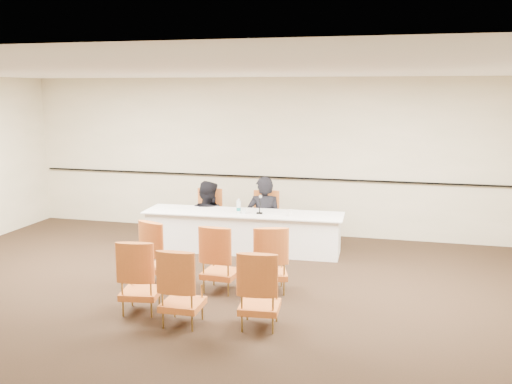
# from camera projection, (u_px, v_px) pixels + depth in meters

# --- Properties ---
(floor) EXTENTS (10.00, 10.00, 0.00)m
(floor) POSITION_uv_depth(u_px,v_px,m) (203.00, 304.00, 7.44)
(floor) COLOR black
(floor) RESTS_ON ground
(ceiling) EXTENTS (10.00, 10.00, 0.00)m
(ceiling) POSITION_uv_depth(u_px,v_px,m) (199.00, 70.00, 6.91)
(ceiling) COLOR white
(ceiling) RESTS_ON ground
(wall_back) EXTENTS (10.00, 0.04, 3.00)m
(wall_back) POSITION_uv_depth(u_px,v_px,m) (272.00, 156.00, 10.99)
(wall_back) COLOR beige
(wall_back) RESTS_ON ground
(wall_rail) EXTENTS (9.80, 0.04, 0.03)m
(wall_rail) POSITION_uv_depth(u_px,v_px,m) (272.00, 177.00, 11.02)
(wall_rail) COLOR black
(wall_rail) RESTS_ON wall_back
(panel_table) EXTENTS (3.47, 0.96, 0.69)m
(panel_table) POSITION_uv_depth(u_px,v_px,m) (243.00, 232.00, 9.86)
(panel_table) COLOR white
(panel_table) RESTS_ON ground
(panelist_main) EXTENTS (0.69, 0.50, 1.75)m
(panelist_main) POSITION_uv_depth(u_px,v_px,m) (264.00, 224.00, 10.31)
(panelist_main) COLOR black
(panelist_main) RESTS_ON ground
(panelist_main_chair) EXTENTS (0.52, 0.52, 0.95)m
(panelist_main_chair) POSITION_uv_depth(u_px,v_px,m) (264.00, 218.00, 10.29)
(panelist_main_chair) COLOR #A5571D
(panelist_main_chair) RESTS_ON ground
(panelist_second) EXTENTS (0.90, 0.76, 1.62)m
(panelist_second) POSITION_uv_depth(u_px,v_px,m) (207.00, 224.00, 10.54)
(panelist_second) COLOR black
(panelist_second) RESTS_ON ground
(panelist_second_chair) EXTENTS (0.52, 0.52, 0.95)m
(panelist_second_chair) POSITION_uv_depth(u_px,v_px,m) (207.00, 216.00, 10.51)
(panelist_second_chair) COLOR #A5571D
(panelist_second_chair) RESTS_ON ground
(papers) EXTENTS (0.30, 0.22, 0.00)m
(papers) POSITION_uv_depth(u_px,v_px,m) (274.00, 214.00, 9.67)
(papers) COLOR white
(papers) RESTS_ON panel_table
(microphone) EXTENTS (0.14, 0.23, 0.30)m
(microphone) POSITION_uv_depth(u_px,v_px,m) (260.00, 205.00, 9.65)
(microphone) COLOR black
(microphone) RESTS_ON panel_table
(water_bottle) EXTENTS (0.10, 0.10, 0.25)m
(water_bottle) POSITION_uv_depth(u_px,v_px,m) (239.00, 206.00, 9.71)
(water_bottle) COLOR #167B7B
(water_bottle) RESTS_ON panel_table
(drinking_glass) EXTENTS (0.07, 0.07, 0.10)m
(drinking_glass) POSITION_uv_depth(u_px,v_px,m) (244.00, 211.00, 9.68)
(drinking_glass) COLOR silver
(drinking_glass) RESTS_ON panel_table
(coffee_cup) EXTENTS (0.09, 0.09, 0.12)m
(coffee_cup) POSITION_uv_depth(u_px,v_px,m) (291.00, 213.00, 9.47)
(coffee_cup) COLOR white
(coffee_cup) RESTS_ON panel_table
(aud_chair_front_left) EXTENTS (0.65, 0.65, 0.95)m
(aud_chair_front_left) POSITION_uv_depth(u_px,v_px,m) (162.00, 252.00, 8.16)
(aud_chair_front_left) COLOR #A5571D
(aud_chair_front_left) RESTS_ON ground
(aud_chair_front_mid) EXTENTS (0.53, 0.53, 0.95)m
(aud_chair_front_mid) POSITION_uv_depth(u_px,v_px,m) (221.00, 258.00, 7.88)
(aud_chair_front_mid) COLOR #A5571D
(aud_chair_front_mid) RESTS_ON ground
(aud_chair_front_right) EXTENTS (0.63, 0.63, 0.95)m
(aud_chair_front_right) POSITION_uv_depth(u_px,v_px,m) (270.00, 258.00, 7.85)
(aud_chair_front_right) COLOR #A5571D
(aud_chair_front_right) RESTS_ON ground
(aud_chair_back_left) EXTENTS (0.57, 0.57, 0.95)m
(aud_chair_back_left) POSITION_uv_depth(u_px,v_px,m) (141.00, 275.00, 7.12)
(aud_chair_back_left) COLOR #A5571D
(aud_chair_back_left) RESTS_ON ground
(aud_chair_back_mid) EXTENTS (0.51, 0.51, 0.95)m
(aud_chair_back_mid) POSITION_uv_depth(u_px,v_px,m) (182.00, 286.00, 6.74)
(aud_chair_back_mid) COLOR #A5571D
(aud_chair_back_mid) RESTS_ON ground
(aud_chair_back_right) EXTENTS (0.55, 0.55, 0.95)m
(aud_chair_back_right) POSITION_uv_depth(u_px,v_px,m) (260.00, 288.00, 6.66)
(aud_chair_back_right) COLOR #A5571D
(aud_chair_back_right) RESTS_ON ground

